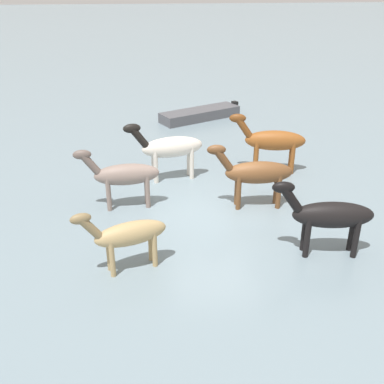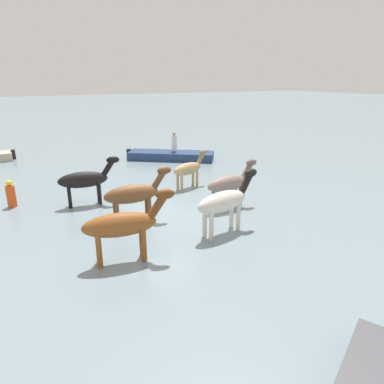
{
  "view_description": "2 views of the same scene",
  "coord_description": "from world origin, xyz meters",
  "views": [
    {
      "loc": [
        11.63,
        -1.9,
        6.37
      ],
      "look_at": [
        -0.23,
        -0.64,
        0.6
      ],
      "focal_mm": 42.5,
      "sensor_mm": 36.0,
      "label": 1
    },
    {
      "loc": [
        -11.69,
        4.88,
        5.07
      ],
      "look_at": [
        -0.7,
        -0.9,
        0.95
      ],
      "focal_mm": 32.32,
      "sensor_mm": 36.0,
      "label": 2
    }
  ],
  "objects": [
    {
      "name": "horse_dun_straggler",
      "position": [
        -0.31,
        1.25,
        1.09
      ],
      "size": [
        0.68,
        2.56,
        1.99
      ],
      "rotation": [
        0.0,
        0.0,
        4.66
      ],
      "color": "brown",
      "rests_on": "ground_plane"
    },
    {
      "name": "person_helmsman_aft",
      "position": [
        8.34,
        -4.38,
        1.16
      ],
      "size": [
        0.32,
        0.32,
        1.19
      ],
      "color": "silver",
      "rests_on": "boat_skiff_near"
    },
    {
      "name": "ground_plane",
      "position": [
        0.0,
        0.0,
        0.0
      ],
      "size": [
        202.63,
        202.63,
        0.0
      ],
      "primitive_type": "plane",
      "color": "gray"
    },
    {
      "name": "horse_rear_stallion",
      "position": [
        -2.59,
        -1.14,
        1.14
      ],
      "size": [
        0.98,
        2.68,
        2.07
      ],
      "rotation": [
        0.0,
        0.0,
        4.9
      ],
      "color": "silver",
      "rests_on": "ground_plane"
    },
    {
      "name": "horse_chestnut_trailing",
      "position": [
        -0.68,
        -2.6,
        1.05
      ],
      "size": [
        0.71,
        2.45,
        1.9
      ],
      "rotation": [
        0.0,
        0.0,
        4.79
      ],
      "color": "gray",
      "rests_on": "ground_plane"
    },
    {
      "name": "buoy_channel_marker",
      "position": [
        3.62,
        5.22,
        0.51
      ],
      "size": [
        0.36,
        0.36,
        1.14
      ],
      "color": "#E54C19",
      "rests_on": "ground_plane"
    },
    {
      "name": "horse_lead",
      "position": [
        2.54,
        -2.43,
        0.94
      ],
      "size": [
        1.0,
        2.19,
        1.71
      ],
      "rotation": [
        0.0,
        0.0,
        5.02
      ],
      "color": "tan",
      "rests_on": "ground_plane"
    },
    {
      "name": "horse_dark_mare",
      "position": [
        -2.89,
        2.44,
        1.14
      ],
      "size": [
        0.96,
        2.68,
        2.07
      ],
      "rotation": [
        0.0,
        0.0,
        4.54
      ],
      "color": "brown",
      "rests_on": "ground_plane"
    },
    {
      "name": "horse_pinto_flank",
      "position": [
        2.4,
        2.42,
        1.09
      ],
      "size": [
        0.81,
        2.55,
        1.97
      ],
      "rotation": [
        0.0,
        0.0,
        4.6
      ],
      "color": "black",
      "rests_on": "ground_plane"
    },
    {
      "name": "boat_skiff_near",
      "position": [
        8.45,
        -4.16,
        0.18
      ],
      "size": [
        4.41,
        5.33,
        0.76
      ],
      "rotation": [
        0.0,
        0.0,
        4.09
      ],
      "color": "navy",
      "rests_on": "ground_plane"
    }
  ]
}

